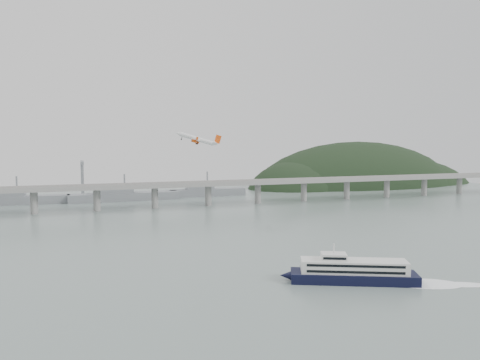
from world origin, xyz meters
name	(u,v)px	position (x,y,z in m)	size (l,w,h in m)	color
ground	(275,257)	(0.00, 0.00, 0.00)	(900.00, 900.00, 0.00)	slate
bridge	(186,188)	(-1.15, 200.00, 17.65)	(800.00, 22.00, 23.90)	gray
headland	(366,198)	(285.18, 331.75, -19.34)	(365.00, 155.00, 156.00)	black
distant_fleet	(10,199)	(-155.36, 265.08, 6.22)	(453.00, 60.90, 40.00)	slate
ferry	(354,272)	(13.78, -51.53, 4.50)	(82.40, 43.67, 16.59)	black
airliner	(198,139)	(-15.67, 98.99, 61.59)	(30.89, 29.06, 11.61)	white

